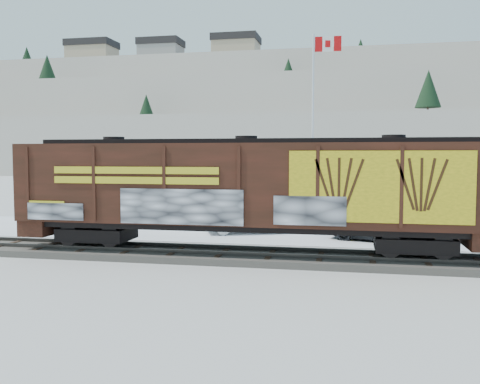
% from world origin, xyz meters
% --- Properties ---
extents(ground, '(500.00, 500.00, 0.00)m').
position_xyz_m(ground, '(0.00, 0.00, 0.00)').
color(ground, white).
rests_on(ground, ground).
extents(rail_track, '(50.00, 3.40, 0.43)m').
position_xyz_m(rail_track, '(0.00, 0.00, 0.15)').
color(rail_track, '#59544C').
rests_on(rail_track, ground).
extents(parking_strip, '(40.00, 8.00, 0.03)m').
position_xyz_m(parking_strip, '(0.00, 7.50, 0.01)').
color(parking_strip, white).
rests_on(parking_strip, ground).
extents(hillside, '(360.00, 110.00, 93.00)m').
position_xyz_m(hillside, '(-0.05, 139.79, 14.37)').
color(hillside, white).
rests_on(hillside, ground).
extents(hopper_railcar, '(19.36, 3.06, 4.55)m').
position_xyz_m(hopper_railcar, '(2.94, -0.01, 2.97)').
color(hopper_railcar, black).
rests_on(hopper_railcar, rail_track).
extents(flagpole, '(2.30, 0.90, 12.40)m').
position_xyz_m(flagpole, '(4.70, 15.14, 4.65)').
color(flagpole, silver).
rests_on(flagpole, ground).
extents(car_silver, '(4.61, 2.87, 1.46)m').
position_xyz_m(car_silver, '(-8.56, 7.46, 0.76)').
color(car_silver, '#A3A6AA').
rests_on(car_silver, parking_strip).
extents(car_white, '(5.04, 3.36, 1.57)m').
position_xyz_m(car_white, '(1.60, 7.15, 0.82)').
color(car_white, silver).
rests_on(car_white, parking_strip).
extents(car_dark, '(5.37, 3.42, 1.45)m').
position_xyz_m(car_dark, '(8.50, 5.89, 0.75)').
color(car_dark, black).
rests_on(car_dark, parking_strip).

